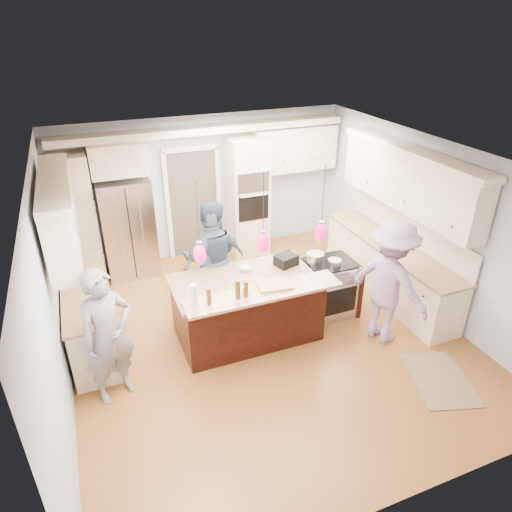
{
  "coord_description": "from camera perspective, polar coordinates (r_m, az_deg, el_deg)",
  "views": [
    {
      "loc": [
        -2.19,
        -5.12,
        4.28
      ],
      "look_at": [
        0.0,
        0.35,
        1.15
      ],
      "focal_mm": 32.0,
      "sensor_mm": 36.0,
      "label": 1
    }
  ],
  "objects": [
    {
      "name": "beer_bottle_c",
      "position": [
        5.73,
        -1.25,
        -4.15
      ],
      "size": [
        0.06,
        0.06,
        0.22
      ],
      "primitive_type": "cylinder",
      "rotation": [
        0.0,
        0.0,
        0.17
      ],
      "color": "#4D300D",
      "rests_on": "kitchen_island"
    },
    {
      "name": "person_bar_end",
      "position": [
        5.76,
        -18.0,
        -9.55
      ],
      "size": [
        0.77,
        0.65,
        1.8
      ],
      "primitive_type": "imported",
      "rotation": [
        0.0,
        0.0,
        0.4
      ],
      "color": "slate",
      "rests_on": "ground"
    },
    {
      "name": "back_upper_cabinets",
      "position": [
        8.43,
        -11.01,
        9.42
      ],
      "size": [
        5.3,
        0.61,
        2.54
      ],
      "color": "beige",
      "rests_on": "ground"
    },
    {
      "name": "oven_column",
      "position": [
        8.89,
        -1.07,
        7.37
      ],
      "size": [
        0.72,
        0.69,
        2.3
      ],
      "color": "beige",
      "rests_on": "ground"
    },
    {
      "name": "kitchen_island",
      "position": [
        6.72,
        -1.07,
        -6.41
      ],
      "size": [
        2.1,
        1.46,
        1.12
      ],
      "color": "black",
      "rests_on": "ground"
    },
    {
      "name": "pot_small",
      "position": [
        6.97,
        9.78,
        -0.83
      ],
      "size": [
        0.2,
        0.2,
        0.1
      ],
      "primitive_type": "cylinder",
      "color": "#B7B7BC",
      "rests_on": "island_range"
    },
    {
      "name": "refrigerator",
      "position": [
        8.49,
        -15.68,
        3.42
      ],
      "size": [
        0.9,
        0.7,
        1.8
      ],
      "primitive_type": "cube",
      "color": "#B7B7BC",
      "rests_on": "ground"
    },
    {
      "name": "person_far_left",
      "position": [
        7.13,
        -5.64,
        -0.23
      ],
      "size": [
        1.04,
        0.89,
        1.85
      ],
      "primitive_type": "imported",
      "rotation": [
        0.0,
        0.0,
        2.91
      ],
      "color": "#2B3D54",
      "rests_on": "ground"
    },
    {
      "name": "drink_can",
      "position": [
        5.81,
        -1.36,
        -4.32
      ],
      "size": [
        0.08,
        0.08,
        0.12
      ],
      "primitive_type": "cylinder",
      "rotation": [
        0.0,
        0.0,
        -0.28
      ],
      "color": "#B7B7BC",
      "rests_on": "kitchen_island"
    },
    {
      "name": "left_cabinets",
      "position": [
        6.74,
        -21.21,
        -2.66
      ],
      "size": [
        0.64,
        2.3,
        2.51
      ],
      "color": "beige",
      "rests_on": "ground"
    },
    {
      "name": "beer_bottle_b",
      "position": [
        5.69,
        -2.3,
        -4.19
      ],
      "size": [
        0.08,
        0.08,
        0.27
      ],
      "primitive_type": "cylinder",
      "rotation": [
        0.0,
        0.0,
        -0.19
      ],
      "color": "#4D300D",
      "rests_on": "kitchen_island"
    },
    {
      "name": "ground_plane",
      "position": [
        7.02,
        1.08,
        -9.58
      ],
      "size": [
        6.0,
        6.0,
        0.0
      ],
      "primitive_type": "plane",
      "color": "#A36A2C",
      "rests_on": "ground"
    },
    {
      "name": "water_bottle",
      "position": [
        5.53,
        -7.8,
        -5.07
      ],
      "size": [
        0.1,
        0.1,
        0.34
      ],
      "primitive_type": "cylinder",
      "rotation": [
        0.0,
        0.0,
        -0.41
      ],
      "color": "silver",
      "rests_on": "kitchen_island"
    },
    {
      "name": "right_counter_run",
      "position": [
        7.82,
        17.02,
        2.35
      ],
      "size": [
        0.64,
        3.1,
        2.51
      ],
      "color": "beige",
      "rests_on": "ground"
    },
    {
      "name": "island_range",
      "position": [
        7.32,
        9.08,
        -3.9
      ],
      "size": [
        0.82,
        0.71,
        0.92
      ],
      "color": "#B7B7BC",
      "rests_on": "ground"
    },
    {
      "name": "person_far_right",
      "position": [
        7.07,
        -5.28,
        -0.79
      ],
      "size": [
        1.12,
        0.65,
        1.78
      ],
      "primitive_type": "imported",
      "rotation": [
        0.0,
        0.0,
        3.36
      ],
      "color": "slate",
      "rests_on": "ground"
    },
    {
      "name": "person_range_side",
      "position": [
        6.7,
        16.37,
        -3.21
      ],
      "size": [
        1.08,
        1.38,
        1.88
      ],
      "primitive_type": "imported",
      "rotation": [
        0.0,
        0.0,
        1.93
      ],
      "color": "#967CA7",
      "rests_on": "ground"
    },
    {
      "name": "room_shell",
      "position": [
        6.09,
        1.23,
        4.13
      ],
      "size": [
        5.54,
        6.04,
        2.72
      ],
      "color": "#B2BCC6",
      "rests_on": "ground"
    },
    {
      "name": "pot_large",
      "position": [
        7.01,
        7.43,
        -0.22
      ],
      "size": [
        0.26,
        0.26,
        0.15
      ],
      "primitive_type": "cylinder",
      "color": "#B7B7BC",
      "rests_on": "island_range"
    },
    {
      "name": "cutting_board",
      "position": [
        6.0,
        2.29,
        -3.61
      ],
      "size": [
        0.48,
        0.37,
        0.03
      ],
      "primitive_type": "cube",
      "rotation": [
        0.0,
        0.0,
        -0.12
      ],
      "color": "tan",
      "rests_on": "kitchen_island"
    },
    {
      "name": "pendant_lights",
      "position": [
        5.58,
        0.9,
        1.64
      ],
      "size": [
        1.75,
        0.15,
        1.03
      ],
      "color": "black",
      "rests_on": "ground"
    },
    {
      "name": "floor_rug",
      "position": [
        6.71,
        21.93,
        -14.08
      ],
      "size": [
        1.0,
        1.22,
        0.01
      ],
      "primitive_type": "cube",
      "rotation": [
        0.0,
        0.0,
        -0.3
      ],
      "color": "olive",
      "rests_on": "ground"
    },
    {
      "name": "beer_bottle_a",
      "position": [
        5.61,
        -5.92,
        -5.04
      ],
      "size": [
        0.07,
        0.07,
        0.23
      ],
      "primitive_type": "cylinder",
      "rotation": [
        0.0,
        0.0,
        0.12
      ],
      "color": "#4D300D",
      "rests_on": "kitchen_island"
    }
  ]
}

